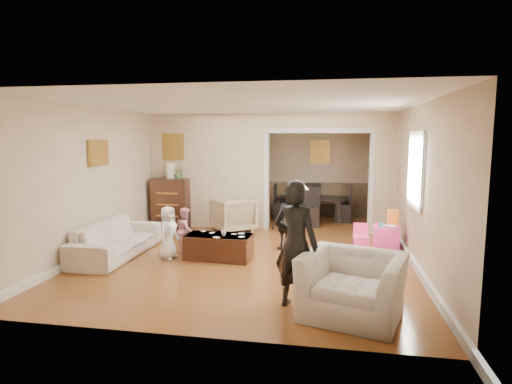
% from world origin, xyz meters
% --- Properties ---
extents(floor, '(7.00, 7.00, 0.00)m').
position_xyz_m(floor, '(0.00, 0.00, 0.00)').
color(floor, '#A16029').
rests_on(floor, ground).
extents(partition_left, '(2.75, 0.18, 2.60)m').
position_xyz_m(partition_left, '(-1.38, 1.80, 1.30)').
color(partition_left, beige).
rests_on(partition_left, ground).
extents(partition_right, '(0.55, 0.18, 2.60)m').
position_xyz_m(partition_right, '(2.48, 1.80, 1.30)').
color(partition_right, beige).
rests_on(partition_right, ground).
extents(partition_header, '(2.22, 0.18, 0.35)m').
position_xyz_m(partition_header, '(1.10, 1.80, 2.42)').
color(partition_header, beige).
rests_on(partition_header, partition_right).
extents(window_pane, '(0.03, 0.95, 1.10)m').
position_xyz_m(window_pane, '(2.73, -0.40, 1.55)').
color(window_pane, white).
rests_on(window_pane, ground).
extents(framed_art_partition, '(0.45, 0.03, 0.55)m').
position_xyz_m(framed_art_partition, '(-2.20, 1.70, 1.85)').
color(framed_art_partition, brown).
rests_on(framed_art_partition, partition_left).
extents(framed_art_sofa_wall, '(0.03, 0.55, 0.40)m').
position_xyz_m(framed_art_sofa_wall, '(-2.71, -0.60, 1.80)').
color(framed_art_sofa_wall, brown).
extents(framed_art_alcove, '(0.45, 0.03, 0.55)m').
position_xyz_m(framed_art_alcove, '(1.10, 3.44, 1.70)').
color(framed_art_alcove, brown).
extents(sofa, '(0.81, 2.05, 0.60)m').
position_xyz_m(sofa, '(-2.30, -0.84, 0.30)').
color(sofa, beige).
rests_on(sofa, ground).
extents(armchair_back, '(1.13, 1.13, 0.74)m').
position_xyz_m(armchair_back, '(-0.72, 1.39, 0.37)').
color(armchair_back, tan).
rests_on(armchair_back, ground).
extents(armchair_front, '(1.37, 1.27, 0.73)m').
position_xyz_m(armchair_front, '(1.65, -2.68, 0.37)').
color(armchair_front, beige).
rests_on(armchair_front, ground).
extents(dresser, '(0.82, 0.46, 1.13)m').
position_xyz_m(dresser, '(-2.22, 1.55, 0.57)').
color(dresser, '#361B10').
rests_on(dresser, ground).
extents(table_lamp, '(0.22, 0.22, 0.36)m').
position_xyz_m(table_lamp, '(-2.22, 1.55, 1.31)').
color(table_lamp, beige).
rests_on(table_lamp, dresser).
extents(potted_plant, '(0.27, 0.23, 0.30)m').
position_xyz_m(potted_plant, '(-2.02, 1.55, 1.28)').
color(potted_plant, '#497734').
rests_on(potted_plant, dresser).
extents(coffee_table, '(1.15, 0.62, 0.42)m').
position_xyz_m(coffee_table, '(-0.49, -0.70, 0.21)').
color(coffee_table, '#3A1D12').
rests_on(coffee_table, ground).
extents(coffee_cup, '(0.10, 0.10, 0.09)m').
position_xyz_m(coffee_cup, '(-0.39, -0.75, 0.46)').
color(coffee_cup, silver).
rests_on(coffee_cup, coffee_table).
extents(play_table, '(0.51, 0.51, 0.45)m').
position_xyz_m(play_table, '(2.40, 0.31, 0.23)').
color(play_table, '#EA3DA0').
rests_on(play_table, ground).
extents(cereal_box, '(0.21, 0.09, 0.30)m').
position_xyz_m(cereal_box, '(2.52, 0.41, 0.60)').
color(cereal_box, yellow).
rests_on(cereal_box, play_table).
extents(cyan_cup, '(0.08, 0.08, 0.08)m').
position_xyz_m(cyan_cup, '(2.30, 0.26, 0.49)').
color(cyan_cup, '#23B2A6').
rests_on(cyan_cup, play_table).
extents(toy_block, '(0.09, 0.08, 0.05)m').
position_xyz_m(toy_block, '(2.28, 0.43, 0.48)').
color(toy_block, red).
rests_on(toy_block, play_table).
extents(play_bowl, '(0.22, 0.22, 0.05)m').
position_xyz_m(play_bowl, '(2.45, 0.19, 0.48)').
color(play_bowl, silver).
rests_on(play_bowl, play_table).
extents(dining_table, '(1.86, 1.31, 0.59)m').
position_xyz_m(dining_table, '(0.95, 2.88, 0.30)').
color(dining_table, black).
rests_on(dining_table, ground).
extents(adult_person, '(0.68, 0.58, 1.58)m').
position_xyz_m(adult_person, '(0.97, -2.55, 0.79)').
color(adult_person, black).
rests_on(adult_person, ground).
extents(child_kneel_a, '(0.39, 0.50, 0.91)m').
position_xyz_m(child_kneel_a, '(-1.34, -0.85, 0.46)').
color(child_kneel_a, white).
rests_on(child_kneel_a, ground).
extents(child_kneel_b, '(0.41, 0.47, 0.82)m').
position_xyz_m(child_kneel_b, '(-1.19, -0.40, 0.41)').
color(child_kneel_b, pink).
rests_on(child_kneel_b, ground).
extents(child_toddler, '(0.55, 0.49, 0.89)m').
position_xyz_m(child_toddler, '(0.56, 0.05, 0.44)').
color(child_toddler, black).
rests_on(child_toddler, ground).
extents(craft_papers, '(0.84, 0.51, 0.00)m').
position_xyz_m(craft_papers, '(-0.39, -0.67, 0.42)').
color(craft_papers, white).
rests_on(craft_papers, coffee_table).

